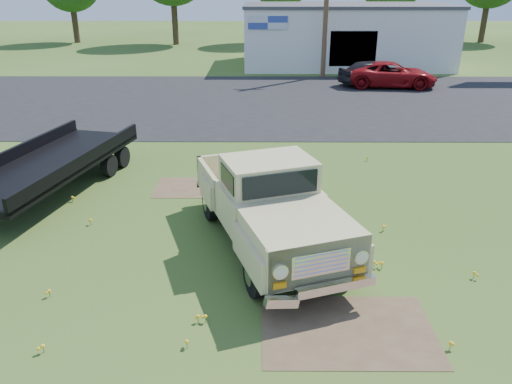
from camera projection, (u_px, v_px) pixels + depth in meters
ground at (261, 246)px, 11.47m from camera, size 140.00×140.00×0.00m
asphalt_lot at (260, 101)px, 25.28m from camera, size 90.00×14.00×0.02m
dirt_patch_a at (348, 330)px, 8.70m from camera, size 3.00×2.00×0.01m
dirt_patch_b at (193, 188)px, 14.70m from camera, size 2.20×1.60×0.01m
commercial_building at (344, 35)px, 35.47m from camera, size 14.20×8.20×4.15m
vintage_pickup_truck at (268, 203)px, 11.10m from camera, size 4.03×6.24×2.11m
flatbed_trailer at (48, 160)px, 14.09m from camera, size 3.85×7.38×1.92m
red_pickup at (391, 75)px, 28.34m from camera, size 5.20×2.75×1.39m
dark_sedan at (375, 73)px, 28.85m from camera, size 4.58×3.05×1.45m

